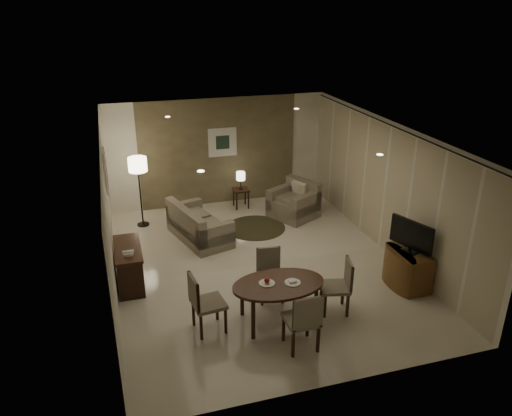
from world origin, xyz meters
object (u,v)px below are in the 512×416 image
object	(u,v)px
tv_cabinet	(408,268)
side_table	(241,198)
dining_table	(278,302)
floor_lamp	(140,192)
console_desk	(129,266)
chair_far	(271,276)
chair_left	(209,303)
chair_right	(335,287)
sofa	(199,222)
chair_near	(301,319)
armchair	(293,200)

from	to	relation	value
tv_cabinet	side_table	size ratio (longest dim) A/B	1.85
dining_table	floor_lamp	bearing A→B (deg)	112.05
console_desk	side_table	xyz separation A→B (m)	(2.92, 2.98, -0.13)
chair_far	side_table	size ratio (longest dim) A/B	1.87
console_desk	chair_left	bearing A→B (deg)	-57.75
chair_far	chair_right	xyz separation A→B (m)	(0.92, -0.66, 0.02)
tv_cabinet	sofa	world-z (taller)	sofa
dining_table	chair_left	distance (m)	1.14
chair_near	sofa	xyz separation A→B (m)	(-0.78, 4.10, -0.10)
sofa	side_table	world-z (taller)	sofa
console_desk	tv_cabinet	xyz separation A→B (m)	(4.89, -1.50, -0.03)
chair_far	sofa	bearing A→B (deg)	112.19
sofa	dining_table	bearing A→B (deg)	174.67
tv_cabinet	dining_table	world-z (taller)	dining_table
console_desk	side_table	distance (m)	4.18
sofa	armchair	bearing A→B (deg)	-93.79
sofa	chair_left	bearing A→B (deg)	155.56
dining_table	console_desk	bearing A→B (deg)	140.17
chair_right	console_desk	bearing A→B (deg)	-106.12
tv_cabinet	dining_table	xyz separation A→B (m)	(-2.64, -0.37, 0.00)
floor_lamp	chair_left	bearing A→B (deg)	-81.11
armchair	side_table	distance (m)	1.43
tv_cabinet	chair_right	distance (m)	1.69
armchair	side_table	xyz separation A→B (m)	(-1.06, 0.94, -0.19)
chair_left	armchair	world-z (taller)	chair_left
chair_far	armchair	xyz separation A→B (m)	(1.65, 3.25, -0.02)
tv_cabinet	chair_far	size ratio (longest dim) A/B	0.99
sofa	tv_cabinet	bearing A→B (deg)	-148.69
console_desk	chair_left	distance (m)	2.11
tv_cabinet	chair_near	bearing A→B (deg)	-156.62
chair_left	side_table	xyz separation A→B (m)	(1.80, 4.76, -0.26)
console_desk	chair_near	xyz separation A→B (m)	(2.36, -2.59, 0.12)
floor_lamp	armchair	bearing A→B (deg)	-8.83
tv_cabinet	chair_left	size ratio (longest dim) A/B	0.90
chair_near	sofa	distance (m)	4.17
console_desk	sofa	bearing A→B (deg)	43.47
console_desk	sofa	distance (m)	2.18
side_table	floor_lamp	distance (m)	2.58
dining_table	chair_right	bearing A→B (deg)	0.06
chair_near	console_desk	bearing A→B (deg)	-48.56
console_desk	tv_cabinet	distance (m)	5.11
chair_left	sofa	distance (m)	3.32
chair_right	dining_table	bearing A→B (deg)	-76.08
dining_table	armchair	xyz separation A→B (m)	(1.73, 3.91, 0.08)
dining_table	sofa	size ratio (longest dim) A/B	0.90
console_desk	chair_right	world-z (taller)	chair_right
chair_left	floor_lamp	xyz separation A→B (m)	(-0.68, 4.37, 0.32)
console_desk	chair_right	size ratio (longest dim) A/B	1.27
tv_cabinet	sofa	size ratio (longest dim) A/B	0.54
chair_near	tv_cabinet	bearing A→B (deg)	-157.50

